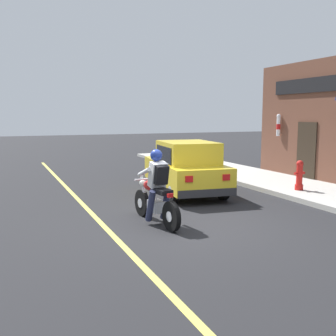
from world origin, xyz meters
TOP-DOWN VIEW (x-y plane):
  - ground_plane at (0.00, 0.00)m, footprint 80.00×80.00m
  - sidewalk_curb at (4.84, 3.00)m, footprint 2.60×22.00m
  - lane_stripe at (-1.80, 3.00)m, footprint 0.12×19.80m
  - motorcycle_with_rider at (-0.70, 0.43)m, footprint 0.60×2.02m
  - car_hatchback at (1.34, 3.15)m, footprint 2.11×3.96m
  - fire_hydrant at (4.34, 1.65)m, footprint 0.36×0.24m

SIDE VIEW (x-z plane):
  - ground_plane at x=0.00m, z-range 0.00..0.00m
  - lane_stripe at x=-1.80m, z-range 0.00..0.01m
  - sidewalk_curb at x=4.84m, z-range 0.00..0.14m
  - fire_hydrant at x=4.34m, z-range 0.13..1.01m
  - motorcycle_with_rider at x=-0.70m, z-range -0.13..1.49m
  - car_hatchback at x=1.34m, z-range -0.02..1.55m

